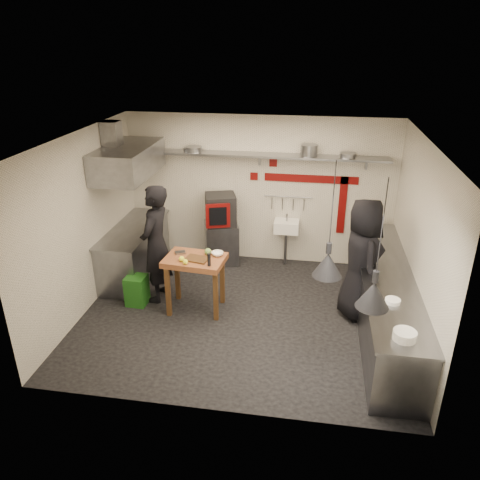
# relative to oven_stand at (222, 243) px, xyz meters

# --- Properties ---
(floor) EXTENTS (5.00, 5.00, 0.00)m
(floor) POSITION_rel_oven_stand_xyz_m (0.68, -1.81, -0.40)
(floor) COLOR black
(floor) RESTS_ON ground
(ceiling) EXTENTS (5.00, 5.00, 0.00)m
(ceiling) POSITION_rel_oven_stand_xyz_m (0.68, -1.81, 2.40)
(ceiling) COLOR silver
(ceiling) RESTS_ON floor
(wall_back) EXTENTS (5.00, 0.04, 2.80)m
(wall_back) POSITION_rel_oven_stand_xyz_m (0.68, 0.29, 1.00)
(wall_back) COLOR silver
(wall_back) RESTS_ON floor
(wall_front) EXTENTS (5.00, 0.04, 2.80)m
(wall_front) POSITION_rel_oven_stand_xyz_m (0.68, -3.91, 1.00)
(wall_front) COLOR silver
(wall_front) RESTS_ON floor
(wall_left) EXTENTS (0.04, 4.20, 2.80)m
(wall_left) POSITION_rel_oven_stand_xyz_m (-1.82, -1.81, 1.00)
(wall_left) COLOR silver
(wall_left) RESTS_ON floor
(wall_right) EXTENTS (0.04, 4.20, 2.80)m
(wall_right) POSITION_rel_oven_stand_xyz_m (3.18, -1.81, 1.00)
(wall_right) COLOR silver
(wall_right) RESTS_ON floor
(red_band_horiz) EXTENTS (1.70, 0.02, 0.14)m
(red_band_horiz) POSITION_rel_oven_stand_xyz_m (1.63, 0.27, 1.28)
(red_band_horiz) COLOR #5F0908
(red_band_horiz) RESTS_ON wall_back
(red_band_vert) EXTENTS (0.14, 0.02, 1.10)m
(red_band_vert) POSITION_rel_oven_stand_xyz_m (2.23, 0.27, 0.80)
(red_band_vert) COLOR #5F0908
(red_band_vert) RESTS_ON wall_back
(red_tile_a) EXTENTS (0.14, 0.02, 0.14)m
(red_tile_a) POSITION_rel_oven_stand_xyz_m (0.93, 0.27, 1.55)
(red_tile_a) COLOR #5F0908
(red_tile_a) RESTS_ON wall_back
(red_tile_b) EXTENTS (0.14, 0.02, 0.14)m
(red_tile_b) POSITION_rel_oven_stand_xyz_m (0.58, 0.27, 1.28)
(red_tile_b) COLOR #5F0908
(red_tile_b) RESTS_ON wall_back
(back_shelf) EXTENTS (4.60, 0.34, 0.04)m
(back_shelf) POSITION_rel_oven_stand_xyz_m (0.68, 0.11, 1.72)
(back_shelf) COLOR slate
(back_shelf) RESTS_ON wall_back
(shelf_bracket_left) EXTENTS (0.04, 0.06, 0.24)m
(shelf_bracket_left) POSITION_rel_oven_stand_xyz_m (-1.22, 0.26, 1.62)
(shelf_bracket_left) COLOR slate
(shelf_bracket_left) RESTS_ON wall_back
(shelf_bracket_mid) EXTENTS (0.04, 0.06, 0.24)m
(shelf_bracket_mid) POSITION_rel_oven_stand_xyz_m (0.68, 0.26, 1.62)
(shelf_bracket_mid) COLOR slate
(shelf_bracket_mid) RESTS_ON wall_back
(shelf_bracket_right) EXTENTS (0.04, 0.06, 0.24)m
(shelf_bracket_right) POSITION_rel_oven_stand_xyz_m (2.58, 0.26, 1.62)
(shelf_bracket_right) COLOR slate
(shelf_bracket_right) RESTS_ON wall_back
(pan_far_left) EXTENTS (0.37, 0.37, 0.09)m
(pan_far_left) POSITION_rel_oven_stand_xyz_m (-0.50, 0.11, 1.79)
(pan_far_left) COLOR slate
(pan_far_left) RESTS_ON back_shelf
(pan_mid_left) EXTENTS (0.28, 0.28, 0.07)m
(pan_mid_left) POSITION_rel_oven_stand_xyz_m (-0.58, 0.11, 1.78)
(pan_mid_left) COLOR slate
(pan_mid_left) RESTS_ON back_shelf
(stock_pot) EXTENTS (0.34, 0.34, 0.20)m
(stock_pot) POSITION_rel_oven_stand_xyz_m (1.57, 0.11, 1.84)
(stock_pot) COLOR slate
(stock_pot) RESTS_ON back_shelf
(pan_right) EXTENTS (0.32, 0.32, 0.08)m
(pan_right) POSITION_rel_oven_stand_xyz_m (2.24, 0.11, 1.78)
(pan_right) COLOR slate
(pan_right) RESTS_ON back_shelf
(oven_stand) EXTENTS (0.75, 0.72, 0.80)m
(oven_stand) POSITION_rel_oven_stand_xyz_m (0.00, 0.00, 0.00)
(oven_stand) COLOR slate
(oven_stand) RESTS_ON floor
(combi_oven) EXTENTS (0.67, 0.65, 0.58)m
(combi_oven) POSITION_rel_oven_stand_xyz_m (-0.00, -0.02, 0.69)
(combi_oven) COLOR black
(combi_oven) RESTS_ON oven_stand
(oven_door) EXTENTS (0.43, 0.16, 0.46)m
(oven_door) POSITION_rel_oven_stand_xyz_m (0.01, -0.35, 0.69)
(oven_door) COLOR #5F0908
(oven_door) RESTS_ON combi_oven
(oven_glass) EXTENTS (0.31, 0.11, 0.34)m
(oven_glass) POSITION_rel_oven_stand_xyz_m (0.02, -0.37, 0.69)
(oven_glass) COLOR black
(oven_glass) RESTS_ON oven_door
(hand_sink) EXTENTS (0.46, 0.34, 0.22)m
(hand_sink) POSITION_rel_oven_stand_xyz_m (1.23, 0.11, 0.38)
(hand_sink) COLOR white
(hand_sink) RESTS_ON wall_back
(sink_tap) EXTENTS (0.03, 0.03, 0.14)m
(sink_tap) POSITION_rel_oven_stand_xyz_m (1.23, 0.11, 0.56)
(sink_tap) COLOR slate
(sink_tap) RESTS_ON hand_sink
(sink_drain) EXTENTS (0.06, 0.06, 0.66)m
(sink_drain) POSITION_rel_oven_stand_xyz_m (1.23, 0.07, -0.06)
(sink_drain) COLOR slate
(sink_drain) RESTS_ON floor
(utensil_rail) EXTENTS (0.90, 0.02, 0.02)m
(utensil_rail) POSITION_rel_oven_stand_xyz_m (1.23, 0.25, 0.92)
(utensil_rail) COLOR slate
(utensil_rail) RESTS_ON wall_back
(counter_right) EXTENTS (0.70, 3.80, 0.90)m
(counter_right) POSITION_rel_oven_stand_xyz_m (2.83, -1.81, 0.05)
(counter_right) COLOR slate
(counter_right) RESTS_ON floor
(counter_right_top) EXTENTS (0.76, 3.90, 0.03)m
(counter_right_top) POSITION_rel_oven_stand_xyz_m (2.83, -1.81, 0.52)
(counter_right_top) COLOR slate
(counter_right_top) RESTS_ON counter_right
(plate_stack) EXTENTS (0.35, 0.35, 0.11)m
(plate_stack) POSITION_rel_oven_stand_xyz_m (2.80, -3.45, 0.59)
(plate_stack) COLOR white
(plate_stack) RESTS_ON counter_right_top
(small_bowl_right) EXTENTS (0.24, 0.24, 0.05)m
(small_bowl_right) POSITION_rel_oven_stand_xyz_m (2.78, -2.65, 0.56)
(small_bowl_right) COLOR white
(small_bowl_right) RESTS_ON counter_right_top
(counter_left) EXTENTS (0.70, 1.90, 0.90)m
(counter_left) POSITION_rel_oven_stand_xyz_m (-1.47, -0.76, 0.05)
(counter_left) COLOR slate
(counter_left) RESTS_ON floor
(counter_left_top) EXTENTS (0.76, 2.00, 0.03)m
(counter_left_top) POSITION_rel_oven_stand_xyz_m (-1.47, -0.76, 0.52)
(counter_left_top) COLOR slate
(counter_left_top) RESTS_ON counter_left
(extractor_hood) EXTENTS (0.78, 1.60, 0.50)m
(extractor_hood) POSITION_rel_oven_stand_xyz_m (-1.42, -0.76, 1.75)
(extractor_hood) COLOR slate
(extractor_hood) RESTS_ON ceiling
(hood_duct) EXTENTS (0.28, 0.28, 0.50)m
(hood_duct) POSITION_rel_oven_stand_xyz_m (-1.67, -0.76, 2.15)
(hood_duct) COLOR slate
(hood_duct) RESTS_ON ceiling
(green_bin) EXTENTS (0.34, 0.34, 0.50)m
(green_bin) POSITION_rel_oven_stand_xyz_m (-1.07, -1.76, -0.15)
(green_bin) COLOR #1A5316
(green_bin) RESTS_ON floor
(prep_table) EXTENTS (0.98, 0.73, 0.92)m
(prep_table) POSITION_rel_oven_stand_xyz_m (-0.07, -1.75, 0.06)
(prep_table) COLOR brown
(prep_table) RESTS_ON floor
(cutting_board) EXTENTS (0.39, 0.31, 0.02)m
(cutting_board) POSITION_rel_oven_stand_xyz_m (-0.02, -1.81, 0.53)
(cutting_board) COLOR #4B2F17
(cutting_board) RESTS_ON prep_table
(pepper_mill) EXTENTS (0.06, 0.06, 0.20)m
(pepper_mill) POSITION_rel_oven_stand_xyz_m (0.21, -1.99, 0.62)
(pepper_mill) COLOR black
(pepper_mill) RESTS_ON prep_table
(lemon_a) EXTENTS (0.10, 0.10, 0.09)m
(lemon_a) POSITION_rel_oven_stand_xyz_m (-0.24, -1.90, 0.56)
(lemon_a) COLOR yellow
(lemon_a) RESTS_ON prep_table
(lemon_b) EXTENTS (0.08, 0.08, 0.08)m
(lemon_b) POSITION_rel_oven_stand_xyz_m (-0.15, -1.99, 0.56)
(lemon_b) COLOR yellow
(lemon_b) RESTS_ON prep_table
(veg_ball) EXTENTS (0.13, 0.13, 0.11)m
(veg_ball) POSITION_rel_oven_stand_xyz_m (0.11, -1.61, 0.57)
(veg_ball) COLOR #6B9543
(veg_ball) RESTS_ON prep_table
(steel_tray) EXTENTS (0.19, 0.17, 0.03)m
(steel_tray) POSITION_rel_oven_stand_xyz_m (-0.33, -1.64, 0.54)
(steel_tray) COLOR slate
(steel_tray) RESTS_ON prep_table
(bowl) EXTENTS (0.23, 0.23, 0.06)m
(bowl) POSITION_rel_oven_stand_xyz_m (0.26, -1.62, 0.55)
(bowl) COLOR white
(bowl) RESTS_ON prep_table
(heat_lamp_near) EXTENTS (0.43, 0.43, 1.48)m
(heat_lamp_near) POSITION_rel_oven_stand_xyz_m (1.91, -2.78, 1.66)
(heat_lamp_near) COLOR black
(heat_lamp_near) RESTS_ON ceiling
(heat_lamp_far) EXTENTS (0.49, 0.49, 1.51)m
(heat_lamp_far) POSITION_rel_oven_stand_xyz_m (2.41, -3.39, 1.64)
(heat_lamp_far) COLOR black
(heat_lamp_far) RESTS_ON ceiling
(chef_left) EXTENTS (0.54, 0.76, 1.98)m
(chef_left) POSITION_rel_oven_stand_xyz_m (-0.78, -1.50, 0.59)
(chef_left) COLOR black
(chef_left) RESTS_ON floor
(chef_right) EXTENTS (0.83, 1.07, 1.93)m
(chef_right) POSITION_rel_oven_stand_xyz_m (2.47, -1.51, 0.57)
(chef_right) COLOR black
(chef_right) RESTS_ON floor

